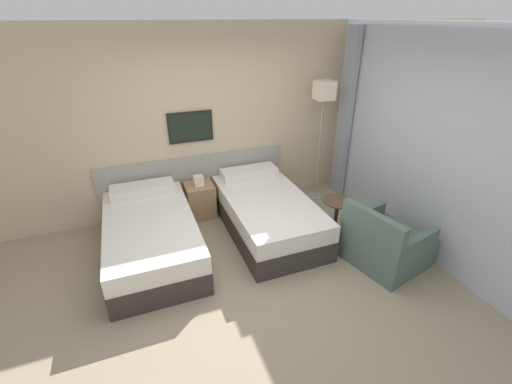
% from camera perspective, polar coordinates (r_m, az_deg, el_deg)
% --- Properties ---
extents(ground_plane, '(16.00, 16.00, 0.00)m').
position_cam_1_polar(ground_plane, '(4.10, 0.84, -14.74)').
color(ground_plane, gray).
extents(wall_headboard, '(10.00, 0.10, 2.70)m').
position_cam_1_polar(wall_headboard, '(5.18, -7.76, 10.88)').
color(wall_headboard, '#C6B28E').
rests_on(wall_headboard, ground_plane).
extents(wall_window, '(0.21, 4.50, 2.70)m').
position_cam_1_polar(wall_window, '(4.50, 28.78, 5.70)').
color(wall_window, white).
rests_on(wall_window, ground_plane).
extents(bed_near_door, '(1.08, 1.96, 0.65)m').
position_cam_1_polar(bed_near_door, '(4.55, -17.04, -7.00)').
color(bed_near_door, '#332D28').
rests_on(bed_near_door, ground_plane).
extents(bed_near_window, '(1.08, 1.96, 0.65)m').
position_cam_1_polar(bed_near_window, '(4.83, 1.78, -3.50)').
color(bed_near_window, '#332D28').
rests_on(bed_near_window, ground_plane).
extents(nightstand, '(0.41, 0.40, 0.66)m').
position_cam_1_polar(nightstand, '(5.24, -9.30, -1.25)').
color(nightstand, '#9E7A51').
rests_on(nightstand, ground_plane).
extents(floor_lamp, '(0.26, 0.26, 1.90)m').
position_cam_1_polar(floor_lamp, '(5.36, 11.19, 14.87)').
color(floor_lamp, '#9E9993').
rests_on(floor_lamp, ground_plane).
extents(side_table, '(0.40, 0.40, 0.57)m').
position_cam_1_polar(side_table, '(4.74, 13.28, -3.27)').
color(side_table, brown).
rests_on(side_table, ground_plane).
extents(armchair, '(0.98, 0.99, 0.81)m').
position_cam_1_polar(armchair, '(4.51, 20.65, -8.17)').
color(armchair, '#4C6056').
rests_on(armchair, ground_plane).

